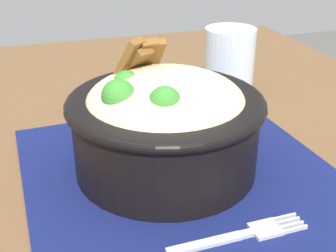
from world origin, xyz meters
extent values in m
cube|color=brown|center=(0.00, 0.00, 0.74)|extent=(1.19, 0.86, 0.04)
cylinder|color=brown|center=(-0.54, 0.37, 0.36)|extent=(0.04, 0.04, 0.72)
cube|color=#11194C|center=(0.01, 0.01, 0.76)|extent=(0.41, 0.34, 0.00)
cylinder|color=black|center=(-0.03, 0.00, 0.80)|extent=(0.20, 0.20, 0.08)
torus|color=black|center=(-0.03, 0.00, 0.84)|extent=(0.21, 0.21, 0.01)
ellipsoid|color=beige|center=(-0.03, 0.00, 0.84)|extent=(0.20, 0.20, 0.06)
sphere|color=#37842D|center=(0.01, -0.01, 0.86)|extent=(0.03, 0.03, 0.03)
sphere|color=#37842D|center=(-0.02, -0.05, 0.86)|extent=(0.03, 0.03, 0.03)
sphere|color=#37842D|center=(-0.05, -0.04, 0.86)|extent=(0.03, 0.03, 0.03)
cylinder|color=orange|center=(-0.06, 0.00, 0.86)|extent=(0.04, 0.02, 0.01)
cube|color=brown|center=(-0.09, 0.00, 0.87)|extent=(0.04, 0.02, 0.05)
cube|color=brown|center=(-0.08, -0.01, 0.87)|extent=(0.05, 0.03, 0.05)
cube|color=brown|center=(-0.08, -0.02, 0.87)|extent=(0.05, 0.04, 0.04)
cube|color=brown|center=(-0.07, -0.03, 0.87)|extent=(0.04, 0.04, 0.06)
cube|color=#B8B8B8|center=(0.10, -0.01, 0.76)|extent=(0.01, 0.07, 0.00)
cube|color=#B8B8B8|center=(0.10, 0.03, 0.76)|extent=(0.01, 0.01, 0.00)
cube|color=#B8B8B8|center=(0.10, 0.05, 0.76)|extent=(0.02, 0.03, 0.00)
cube|color=#B8B8B8|center=(0.10, 0.08, 0.76)|extent=(0.00, 0.02, 0.00)
cube|color=#B8B8B8|center=(0.10, 0.08, 0.76)|extent=(0.00, 0.02, 0.00)
cube|color=#B8B8B8|center=(0.09, 0.08, 0.76)|extent=(0.00, 0.02, 0.00)
cube|color=#B8B8B8|center=(0.09, 0.08, 0.76)|extent=(0.00, 0.02, 0.00)
cylinder|color=silver|center=(-0.22, 0.16, 0.81)|extent=(0.08, 0.08, 0.10)
cylinder|color=silver|center=(-0.22, 0.16, 0.79)|extent=(0.07, 0.07, 0.05)
camera|label=1|loc=(0.36, -0.13, 1.02)|focal=47.23mm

